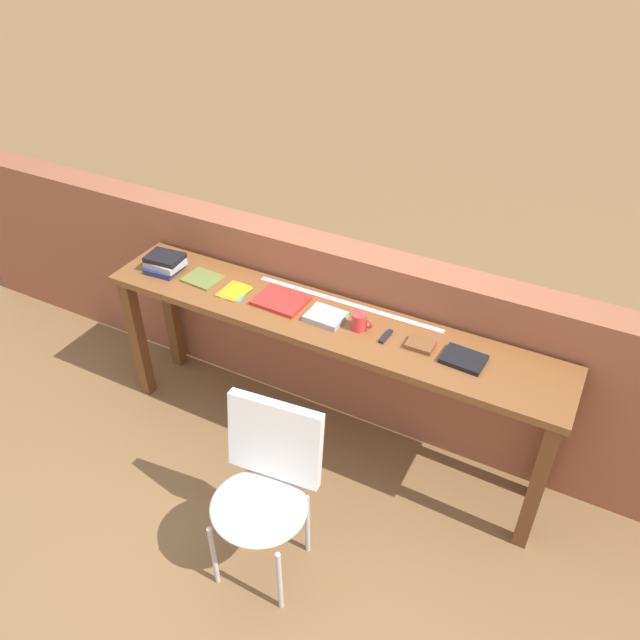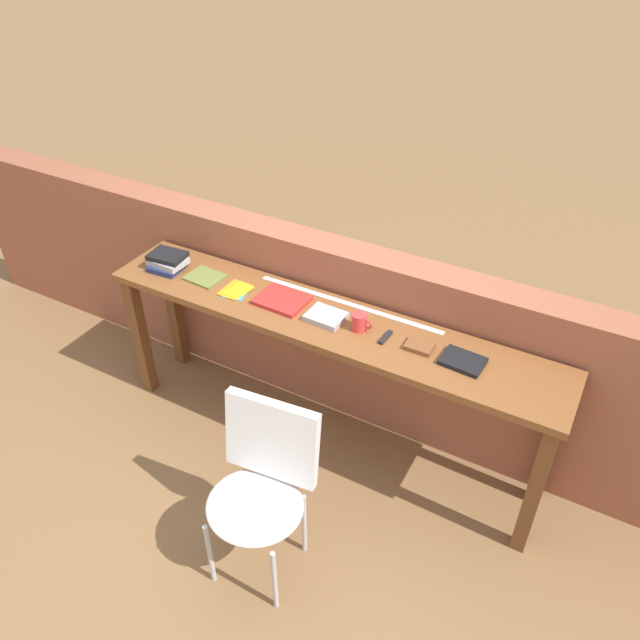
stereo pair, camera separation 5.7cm
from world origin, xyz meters
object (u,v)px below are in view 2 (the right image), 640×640
Objects in this scene: mug at (360,322)px; leather_journal_brown at (420,346)px; pamphlet_pile_colourful at (237,290)px; book_stack_leftmost at (168,261)px; magazine_cycling at (205,277)px; multitool_folded at (385,337)px; book_repair_rightmost at (463,361)px; book_open_centre at (282,300)px; chair_white_moulded at (261,483)px.

mug is 0.32m from leather_journal_brown.
mug is (0.73, 0.02, 0.04)m from pamphlet_pile_colourful.
book_stack_leftmost is 1.20m from mug.
pamphlet_pile_colourful is at bearing -178.76° from mug.
leather_journal_brown is at bearing 4.01° from magazine_cycling.
book_repair_rightmost is (0.39, 0.01, 0.00)m from multitool_folded.
magazine_cycling is 0.23m from pamphlet_pile_colourful.
book_stack_leftmost is 0.81× the size of book_open_centre.
pamphlet_pile_colourful is at bearing 129.62° from chair_white_moulded.
book_stack_leftmost is 0.74m from book_open_centre.
book_open_centre is at bearing 115.17° from chair_white_moulded.
magazine_cycling is 1.77× the size of mug.
pamphlet_pile_colourful is at bearing -175.47° from book_repair_rightmost.
book_repair_rightmost is (1.26, 0.02, 0.01)m from pamphlet_pile_colourful.
pamphlet_pile_colourful is 1.26m from book_repair_rightmost.
mug is at bearing 0.70° from book_stack_leftmost.
magazine_cycling is at bearing -176.53° from book_open_centre.
book_repair_rightmost reaches higher than multitool_folded.
magazine_cycling is at bearing 179.75° from mug.
pamphlet_pile_colourful is 1.58× the size of multitool_folded.
chair_white_moulded is at bearing -123.35° from book_repair_rightmost.
book_open_centre is 2.37× the size of multitool_folded.
magazine_cycling is 0.50m from book_open_centre.
chair_white_moulded is 1.08m from pamphlet_pile_colourful.
book_stack_leftmost is at bearing -179.30° from mug.
mug reaches higher than leather_journal_brown.
magazine_cycling is 1.12× the size of pamphlet_pile_colourful.
book_repair_rightmost is (0.21, -0.01, -0.00)m from leather_journal_brown.
pamphlet_pile_colourful is 0.73m from mug.
chair_white_moulded is at bearing -38.55° from magazine_cycling.
pamphlet_pile_colourful is 0.87m from multitool_folded.
multitool_folded is at bearing -175.31° from book_repair_rightmost.
book_stack_leftmost is at bearing 179.86° from pamphlet_pile_colourful.
book_repair_rightmost is at bearing 0.88° from book_open_centre.
book_stack_leftmost is (-1.12, 0.79, 0.40)m from chair_white_moulded.
chair_white_moulded is 0.97m from leather_journal_brown.
book_stack_leftmost is 1.92× the size of mug.
mug is 1.00× the size of multitool_folded.
mug reaches higher than chair_white_moulded.
magazine_cycling is 1.49m from book_repair_rightmost.
book_repair_rightmost is at bearing -2.26° from leather_journal_brown.
book_stack_leftmost is 1.62× the size of leather_journal_brown.
multitool_folded is 0.17m from leather_journal_brown.
mug reaches higher than magazine_cycling.
chair_white_moulded is 1.43m from book_stack_leftmost.
book_stack_leftmost is at bearing -179.62° from multitool_folded.
chair_white_moulded is at bearing -35.04° from book_stack_leftmost.
chair_white_moulded is 0.98m from book_open_centre.
book_repair_rightmost is (1.73, 0.01, -0.04)m from book_stack_leftmost.
magazine_cycling is at bearing 179.30° from leather_journal_brown.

